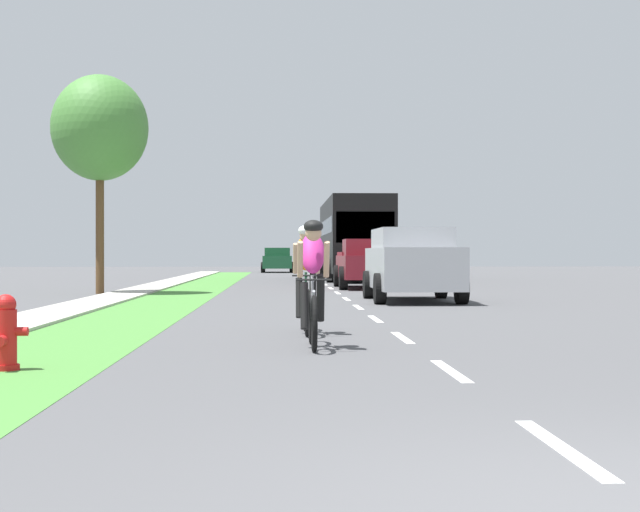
{
  "coord_description": "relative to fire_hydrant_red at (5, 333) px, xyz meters",
  "views": [
    {
      "loc": [
        -1.7,
        -4.05,
        1.17
      ],
      "look_at": [
        -0.86,
        15.96,
        1.12
      ],
      "focal_mm": 53.3,
      "sensor_mm": 36.0,
      "label": 1
    }
  ],
  "objects": [
    {
      "name": "ground_plane",
      "position": [
        4.45,
        14.43,
        -0.37
      ],
      "size": [
        120.0,
        120.0,
        0.0
      ],
      "primitive_type": "plane",
      "color": "#4C4C4F"
    },
    {
      "name": "grass_verge",
      "position": [
        0.0,
        14.43,
        -0.37
      ],
      "size": [
        1.97,
        70.0,
        0.01
      ],
      "primitive_type": "cube",
      "color": "#478438",
      "rests_on": "ground_plane"
    },
    {
      "name": "sidewalk_concrete",
      "position": [
        -1.6,
        14.43,
        -0.37
      ],
      "size": [
        1.23,
        70.0,
        0.1
      ],
      "primitive_type": "cube",
      "color": "#B2ADA3",
      "rests_on": "ground_plane"
    },
    {
      "name": "lane_markings_center",
      "position": [
        4.45,
        18.43,
        -0.37
      ],
      "size": [
        0.12,
        54.07,
        0.01
      ],
      "color": "white",
      "rests_on": "ground_plane"
    },
    {
      "name": "fire_hydrant_red",
      "position": [
        0.0,
        0.0,
        0.0
      ],
      "size": [
        0.44,
        0.38,
        0.76
      ],
      "color": "red",
      "rests_on": "ground_plane"
    },
    {
      "name": "cyclist_lead",
      "position": [
        3.15,
        2.1,
        0.44
      ],
      "size": [
        0.42,
        1.72,
        1.58
      ],
      "color": "black",
      "rests_on": "ground_plane"
    },
    {
      "name": "cyclist_trailing",
      "position": [
        3.13,
        4.2,
        0.44
      ],
      "size": [
        0.42,
        1.72,
        1.58
      ],
      "color": "black",
      "rests_on": "ground_plane"
    },
    {
      "name": "suv_silver",
      "position": [
        6.0,
        13.62,
        0.58
      ],
      "size": [
        2.15,
        4.7,
        1.79
      ],
      "color": "#A5A8AD",
      "rests_on": "ground_plane"
    },
    {
      "name": "pickup_maroon",
      "position": [
        5.75,
        22.18,
        0.46
      ],
      "size": [
        2.22,
        5.1,
        1.64
      ],
      "color": "maroon",
      "rests_on": "ground_plane"
    },
    {
      "name": "bus_black",
      "position": [
        6.0,
        32.3,
        1.61
      ],
      "size": [
        2.78,
        11.6,
        3.48
      ],
      "color": "black",
      "rests_on": "ground_plane"
    },
    {
      "name": "sedan_dark_green",
      "position": [
        2.57,
        49.23,
        0.4
      ],
      "size": [
        1.98,
        4.3,
        1.52
      ],
      "color": "#194C2D",
      "rests_on": "ground_plane"
    },
    {
      "name": "street_tree_near",
      "position": [
        -2.48,
        18.15,
        4.42
      ],
      "size": [
        2.79,
        2.79,
        6.36
      ],
      "color": "brown",
      "rests_on": "ground_plane"
    }
  ]
}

